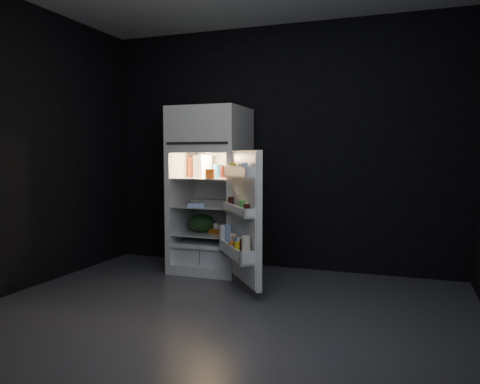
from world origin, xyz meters
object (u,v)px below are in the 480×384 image
at_px(refrigerator, 211,184).
at_px(milk_jug, 202,166).
at_px(yogurt_tray, 222,231).
at_px(egg_carton, 214,203).
at_px(fridge_door, 243,219).

bearing_deg(refrigerator, milk_jug, 165.12).
relative_size(refrigerator, yogurt_tray, 7.11).
distance_m(milk_jug, egg_carton, 0.47).
bearing_deg(fridge_door, yogurt_tray, 127.12).
xyz_separation_m(refrigerator, yogurt_tray, (0.15, -0.08, -0.50)).
bearing_deg(refrigerator, fridge_door, -48.34).
bearing_deg(milk_jug, refrigerator, 10.03).
relative_size(milk_jug, egg_carton, 0.83).
bearing_deg(egg_carton, refrigerator, 122.90).
height_order(fridge_door, milk_jug, fridge_door).
distance_m(refrigerator, milk_jug, 0.23).
bearing_deg(yogurt_tray, egg_carton, -124.92).
bearing_deg(refrigerator, egg_carton, -56.88).
height_order(refrigerator, egg_carton, refrigerator).
height_order(egg_carton, yogurt_tray, egg_carton).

